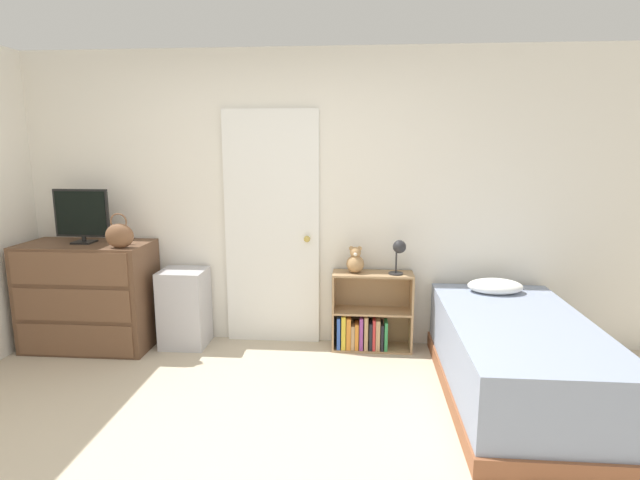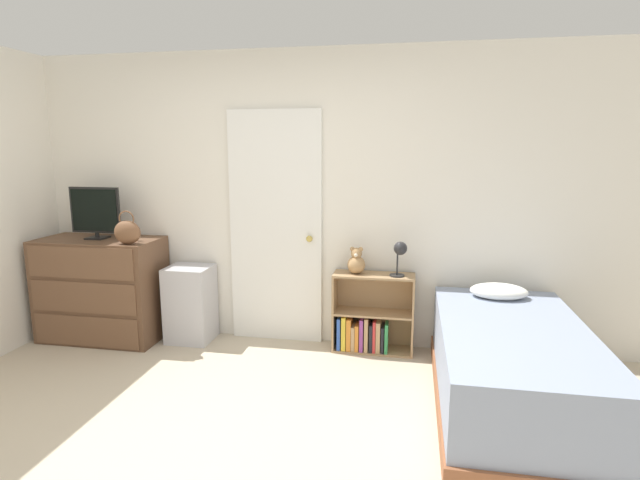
{
  "view_description": "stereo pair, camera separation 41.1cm",
  "coord_description": "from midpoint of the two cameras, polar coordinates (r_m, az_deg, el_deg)",
  "views": [
    {
      "loc": [
        0.77,
        -2.33,
        1.74
      ],
      "look_at": [
        0.44,
        1.7,
        0.98
      ],
      "focal_mm": 28.0,
      "sensor_mm": 36.0,
      "label": 1
    },
    {
      "loc": [
        1.18,
        -2.28,
        1.74
      ],
      "look_at": [
        0.44,
        1.7,
        0.98
      ],
      "focal_mm": 28.0,
      "sensor_mm": 36.0,
      "label": 2
    }
  ],
  "objects": [
    {
      "name": "ground_plane",
      "position": [
        3.04,
        -11.21,
        -24.39
      ],
      "size": [
        16.0,
        16.0,
        0.0
      ],
      "primitive_type": "plane",
      "color": "#C1B299"
    },
    {
      "name": "wall_back",
      "position": [
        4.42,
        -2.31,
        4.62
      ],
      "size": [
        10.0,
        0.06,
        2.55
      ],
      "color": "white",
      "rests_on": "ground_plane"
    },
    {
      "name": "door_closed",
      "position": [
        4.4,
        -2.45,
        1.32
      ],
      "size": [
        0.83,
        0.09,
        2.05
      ],
      "color": "white",
      "rests_on": "ground_plane"
    },
    {
      "name": "dresser",
      "position": [
        4.88,
        -21.49,
        -5.26
      ],
      "size": [
        1.08,
        0.55,
        0.93
      ],
      "color": "brown",
      "rests_on": "ground_plane"
    },
    {
      "name": "tv",
      "position": [
        4.77,
        -22.1,
        2.97
      ],
      "size": [
        0.47,
        0.16,
        0.46
      ],
      "color": "black",
      "rests_on": "dresser"
    },
    {
      "name": "handbag",
      "position": [
        4.42,
        -18.72,
        0.87
      ],
      "size": [
        0.23,
        0.12,
        0.29
      ],
      "color": "brown",
      "rests_on": "dresser"
    },
    {
      "name": "storage_bin",
      "position": [
        4.63,
        -12.13,
        -7.16
      ],
      "size": [
        0.39,
        0.35,
        0.68
      ],
      "color": "silver",
      "rests_on": "ground_plane"
    },
    {
      "name": "bookshelf",
      "position": [
        4.37,
        8.22,
        -9.32
      ],
      "size": [
        0.69,
        0.25,
        0.68
      ],
      "color": "tan",
      "rests_on": "ground_plane"
    },
    {
      "name": "teddy_bear",
      "position": [
        4.23,
        6.96,
        -2.56
      ],
      "size": [
        0.15,
        0.15,
        0.23
      ],
      "color": "tan",
      "rests_on": "bookshelf"
    },
    {
      "name": "desk_lamp",
      "position": [
        4.16,
        11.94,
        -1.36
      ],
      "size": [
        0.14,
        0.13,
        0.29
      ],
      "color": "#262628",
      "rests_on": "bookshelf"
    },
    {
      "name": "bed",
      "position": [
        3.73,
        24.13,
        -13.19
      ],
      "size": [
        0.97,
        1.85,
        0.68
      ],
      "color": "brown",
      "rests_on": "ground_plane"
    }
  ]
}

